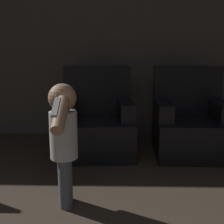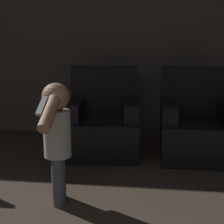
% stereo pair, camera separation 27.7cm
% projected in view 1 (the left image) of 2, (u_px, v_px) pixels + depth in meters
% --- Properties ---
extents(wall_back, '(8.40, 0.05, 2.60)m').
position_uv_depth(wall_back, '(109.00, 40.00, 4.19)').
color(wall_back, '#51493F').
rests_on(wall_back, ground_plane).
extents(armchair_left, '(0.86, 0.83, 0.99)m').
position_uv_depth(armchair_left, '(98.00, 124.00, 3.60)').
color(armchair_left, black).
rests_on(armchair_left, ground_plane).
extents(armchair_right, '(0.80, 0.77, 0.99)m').
position_uv_depth(armchair_right, '(190.00, 125.00, 3.57)').
color(armchair_right, black).
rests_on(armchair_right, ground_plane).
extents(person_toddler, '(0.21, 0.64, 0.95)m').
position_uv_depth(person_toddler, '(63.00, 135.00, 2.33)').
color(person_toddler, '#474C56').
rests_on(person_toddler, ground_plane).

